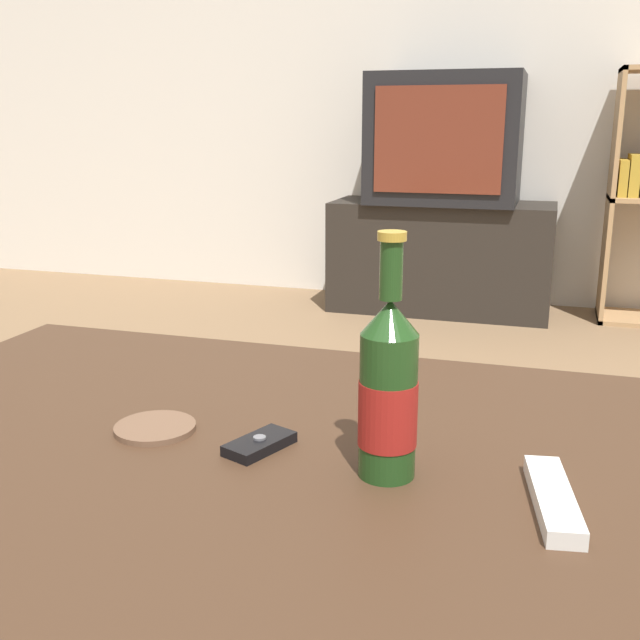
% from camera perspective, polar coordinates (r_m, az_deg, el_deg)
% --- Properties ---
extents(back_wall, '(8.00, 0.05, 2.60)m').
position_cam_1_polar(back_wall, '(3.89, 11.94, 20.63)').
color(back_wall, silver).
rests_on(back_wall, ground_plane).
extents(coffee_table, '(1.16, 0.88, 0.48)m').
position_cam_1_polar(coffee_table, '(1.03, -8.11, -12.40)').
color(coffee_table, '#422B1C').
rests_on(coffee_table, ground_plane).
extents(tv_stand, '(1.03, 0.42, 0.52)m').
position_cam_1_polar(tv_stand, '(3.65, 9.19, 4.76)').
color(tv_stand, '#28231E').
rests_on(tv_stand, ground_plane).
extents(television, '(0.68, 0.49, 0.58)m').
position_cam_1_polar(television, '(3.59, 9.55, 13.45)').
color(television, black).
rests_on(television, tv_stand).
extents(beer_bottle, '(0.07, 0.07, 0.29)m').
position_cam_1_polar(beer_bottle, '(0.87, 5.22, -5.42)').
color(beer_bottle, '#1E4219').
rests_on(beer_bottle, coffee_table).
extents(cell_phone, '(0.08, 0.10, 0.02)m').
position_cam_1_polar(cell_phone, '(0.97, -4.60, -9.37)').
color(cell_phone, black).
rests_on(cell_phone, coffee_table).
extents(remote_control, '(0.07, 0.18, 0.02)m').
position_cam_1_polar(remote_control, '(0.87, 17.33, -12.88)').
color(remote_control, white).
rests_on(remote_control, coffee_table).
extents(coaster, '(0.11, 0.11, 0.01)m').
position_cam_1_polar(coaster, '(1.05, -12.45, -8.02)').
color(coaster, brown).
rests_on(coaster, coffee_table).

